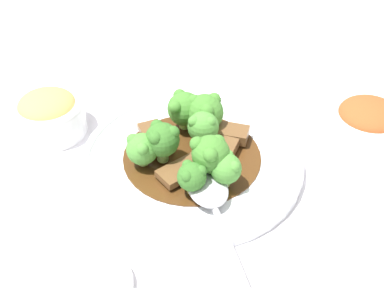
# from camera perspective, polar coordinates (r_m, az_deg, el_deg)

# --- Properties ---
(ground_plane) EXTENTS (4.00, 4.00, 0.00)m
(ground_plane) POSITION_cam_1_polar(r_m,az_deg,el_deg) (0.65, -0.00, -2.29)
(ground_plane) COLOR silver
(main_plate) EXTENTS (0.27, 0.27, 0.02)m
(main_plate) POSITION_cam_1_polar(r_m,az_deg,el_deg) (0.64, -0.00, -1.63)
(main_plate) COLOR white
(main_plate) RESTS_ON ground_plane
(beef_strip_0) EXTENTS (0.06, 0.03, 0.01)m
(beef_strip_0) POSITION_cam_1_polar(r_m,az_deg,el_deg) (0.66, -3.95, 0.76)
(beef_strip_0) COLOR brown
(beef_strip_0) RESTS_ON main_plate
(beef_strip_1) EXTENTS (0.06, 0.07, 0.01)m
(beef_strip_1) POSITION_cam_1_polar(r_m,az_deg,el_deg) (0.63, 3.00, -1.36)
(beef_strip_1) COLOR brown
(beef_strip_1) RESTS_ON main_plate
(beef_strip_2) EXTENTS (0.05, 0.05, 0.01)m
(beef_strip_2) POSITION_cam_1_polar(r_m,az_deg,el_deg) (0.66, 3.85, 1.21)
(beef_strip_2) COLOR brown
(beef_strip_2) RESTS_ON main_plate
(beef_strip_3) EXTENTS (0.04, 0.06, 0.01)m
(beef_strip_3) POSITION_cam_1_polar(r_m,az_deg,el_deg) (0.61, -0.99, -2.78)
(beef_strip_3) COLOR brown
(beef_strip_3) RESTS_ON main_plate
(broccoli_floret_0) EXTENTS (0.04, 0.04, 0.05)m
(broccoli_floret_0) POSITION_cam_1_polar(r_m,az_deg,el_deg) (0.66, -0.80, 3.86)
(broccoli_floret_0) COLOR #8EB756
(broccoli_floret_0) RESTS_ON main_plate
(broccoli_floret_1) EXTENTS (0.04, 0.04, 0.04)m
(broccoli_floret_1) POSITION_cam_1_polar(r_m,az_deg,el_deg) (0.61, -5.33, -0.46)
(broccoli_floret_1) COLOR #7FA84C
(broccoli_floret_1) RESTS_ON main_plate
(broccoli_floret_2) EXTENTS (0.04, 0.04, 0.05)m
(broccoli_floret_2) POSITION_cam_1_polar(r_m,az_deg,el_deg) (0.63, 1.21, 1.88)
(broccoli_floret_2) COLOR #7FA84C
(broccoli_floret_2) RESTS_ON main_plate
(broccoli_floret_3) EXTENTS (0.03, 0.03, 0.04)m
(broccoli_floret_3) POSITION_cam_1_polar(r_m,az_deg,el_deg) (0.58, -0.02, -3.47)
(broccoli_floret_3) COLOR #8EB756
(broccoli_floret_3) RESTS_ON main_plate
(broccoli_floret_4) EXTENTS (0.04, 0.04, 0.06)m
(broccoli_floret_4) POSITION_cam_1_polar(r_m,az_deg,el_deg) (0.59, 1.74, -1.13)
(broccoli_floret_4) COLOR #7FA84C
(broccoli_floret_4) RESTS_ON main_plate
(broccoli_floret_5) EXTENTS (0.04, 0.04, 0.04)m
(broccoli_floret_5) POSITION_cam_1_polar(r_m,az_deg,el_deg) (0.58, 3.63, -2.58)
(broccoli_floret_5) COLOR #7FA84C
(broccoli_floret_5) RESTS_ON main_plate
(broccoli_floret_6) EXTENTS (0.04, 0.04, 0.05)m
(broccoli_floret_6) POSITION_cam_1_polar(r_m,az_deg,el_deg) (0.61, -3.21, 0.51)
(broccoli_floret_6) COLOR #8EB756
(broccoli_floret_6) RESTS_ON main_plate
(broccoli_floret_7) EXTENTS (0.05, 0.05, 0.05)m
(broccoli_floret_7) POSITION_cam_1_polar(r_m,az_deg,el_deg) (0.65, 1.37, 3.45)
(broccoli_floret_7) COLOR #8EB756
(broccoli_floret_7) RESTS_ON main_plate
(serving_spoon) EXTENTS (0.20, 0.07, 0.01)m
(serving_spoon) POSITION_cam_1_polar(r_m,az_deg,el_deg) (0.58, 2.06, -5.68)
(serving_spoon) COLOR #B7B7BC
(serving_spoon) RESTS_ON main_plate
(side_bowl_kimchi) EXTENTS (0.10, 0.10, 0.06)m
(side_bowl_kimchi) POSITION_cam_1_polar(r_m,az_deg,el_deg) (0.70, 18.20, 1.96)
(side_bowl_kimchi) COLOR white
(side_bowl_kimchi) RESTS_ON ground_plane
(side_bowl_appetizer) EXTENTS (0.09, 0.09, 0.06)m
(side_bowl_appetizer) POSITION_cam_1_polar(r_m,az_deg,el_deg) (0.71, -15.06, 3.16)
(side_bowl_appetizer) COLOR white
(side_bowl_appetizer) RESTS_ON ground_plane
(sauce_dish) EXTENTS (0.08, 0.08, 0.01)m
(sauce_dish) POSITION_cam_1_polar(r_m,az_deg,el_deg) (0.54, -10.82, -14.55)
(sauce_dish) COLOR white
(sauce_dish) RESTS_ON ground_plane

